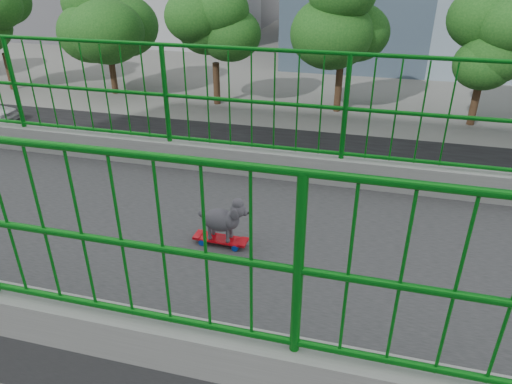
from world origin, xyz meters
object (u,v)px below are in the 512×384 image
Objects in this scene: car_1 at (213,233)px; car_7 at (505,223)px; skateboard at (221,240)px; poodle at (222,218)px.

car_1 is 0.88× the size of car_7.
car_7 is (-12.49, 6.12, -6.27)m from skateboard.
poodle reaches higher than skateboard.
skateboard is 11.77m from car_1.
skateboard is 0.22m from poodle.
car_7 is at bearing 155.85° from skateboard.
car_1 is (-9.29, -3.62, -6.49)m from poodle.
car_1 is 10.23m from car_7.
skateboard reaches higher than car_7.
car_1 is at bearing -156.88° from skateboard.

